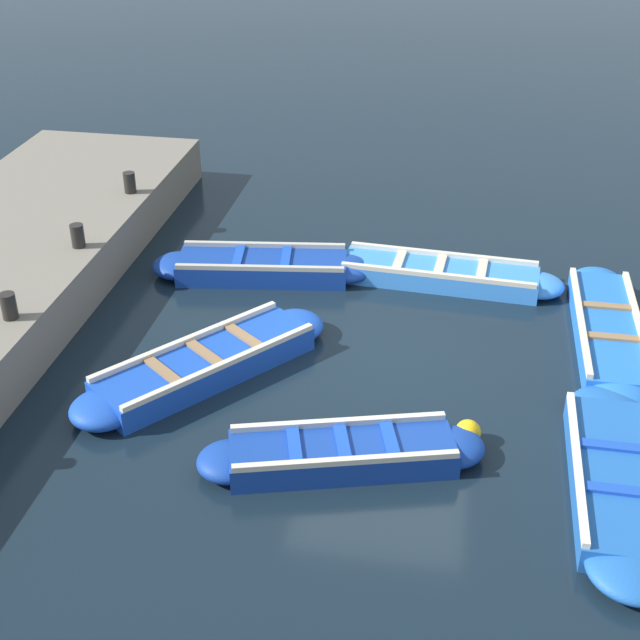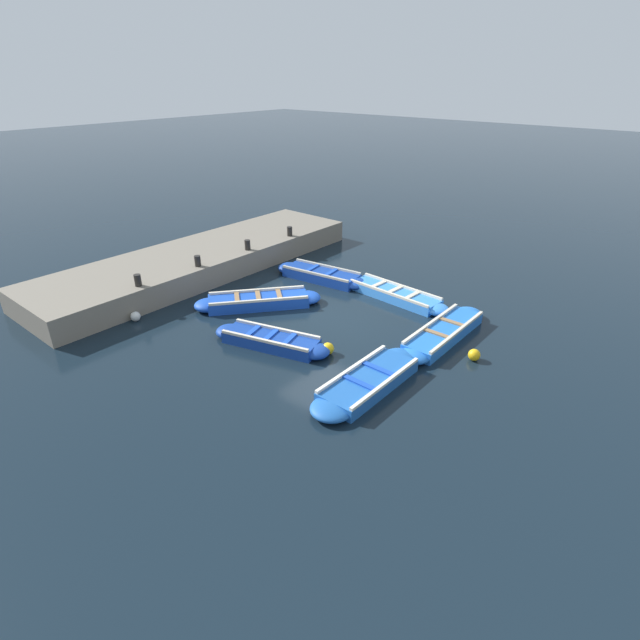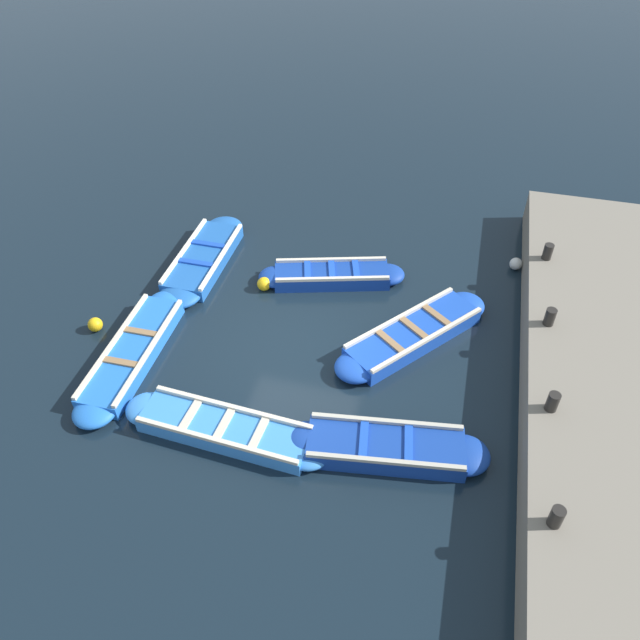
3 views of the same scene
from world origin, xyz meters
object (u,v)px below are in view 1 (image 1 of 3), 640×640
boat_outer_left (619,479)px  buoy_orange_near (468,432)px  boat_inner_gap (342,454)px  boat_tucked (607,331)px  boat_stern_in (262,267)px  bollard_north (130,182)px  bollard_mid_south (9,306)px  boat_end_of_row (439,274)px  boat_broadside (206,364)px  bollard_mid_north (78,236)px

boat_outer_left → buoy_orange_near: boat_outer_left is taller
boat_outer_left → boat_inner_gap: bearing=2.0°
buoy_orange_near → boat_tucked: bearing=-124.6°
boat_stern_in → boat_outer_left: size_ratio=1.00×
bollard_north → bollard_mid_south: same height
boat_inner_gap → bollard_north: bearing=-50.6°
boat_stern_in → boat_outer_left: 6.53m
boat_end_of_row → boat_broadside: bearing=48.0°
boat_broadside → bollard_mid_north: 3.19m
boat_tucked → boat_end_of_row: bearing=-28.8°
boat_stern_in → bollard_mid_south: 4.11m
boat_end_of_row → boat_broadside: boat_broadside is taller
bollard_mid_south → boat_inner_gap: bearing=165.1°
boat_stern_in → boat_outer_left: boat_stern_in is taller
boat_tucked → boat_broadside: boat_broadside is taller
boat_inner_gap → bollard_mid_north: (4.50, -3.34, 0.79)m
boat_stern_in → boat_outer_left: bearing=139.7°
bollard_north → bollard_mid_north: 2.14m
buoy_orange_near → boat_inner_gap: bearing=25.2°
boat_outer_left → buoy_orange_near: 1.73m
boat_end_of_row → bollard_north: bearing=-9.3°
boat_stern_in → bollard_mid_south: (2.55, 3.13, 0.78)m
boat_stern_in → boat_tucked: bearing=168.6°
boat_inner_gap → boat_outer_left: bearing=-178.0°
boat_tucked → buoy_orange_near: size_ratio=12.48×
boat_inner_gap → boat_outer_left: 3.02m
bollard_north → buoy_orange_near: 7.66m
bollard_mid_south → bollard_mid_north: bearing=-90.0°
boat_stern_in → bollard_north: 2.90m
boat_stern_in → boat_broadside: bearing=88.4°
boat_stern_in → bollard_mid_south: size_ratio=10.19×
boat_end_of_row → buoy_orange_near: boat_end_of_row is taller
boat_outer_left → buoy_orange_near: (1.64, -0.54, 0.00)m
boat_outer_left → bollard_mid_south: bearing=-8.3°
boat_broadside → boat_stern_in: bearing=-91.6°
boat_stern_in → boat_end_of_row: 2.77m
boat_outer_left → boat_stern_in: bearing=-40.3°
boat_end_of_row → boat_inner_gap: (0.80, 4.62, 0.01)m
boat_end_of_row → buoy_orange_near: bearing=98.3°
boat_end_of_row → bollard_north: bollard_north is taller
boat_stern_in → boat_end_of_row: boat_stern_in is taller
boat_end_of_row → bollard_mid_south: size_ratio=10.96×
boat_end_of_row → boat_broadside: 4.23m
bollard_mid_south → buoy_orange_near: bearing=174.6°
boat_stern_in → boat_inner_gap: 4.76m
boat_end_of_row → bollard_north: 5.43m
boat_broadside → boat_outer_left: 5.24m
boat_tucked → boat_end_of_row: 2.74m
boat_end_of_row → boat_stern_in: bearing=5.9°
boat_inner_gap → bollard_north: 7.14m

